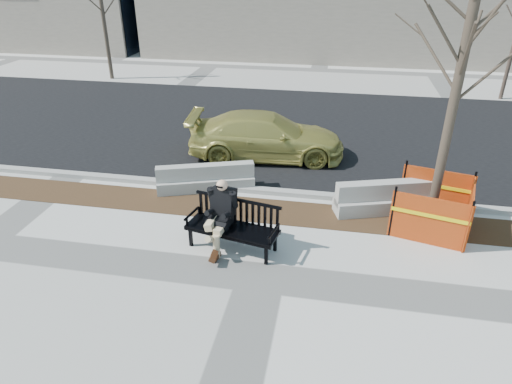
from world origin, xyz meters
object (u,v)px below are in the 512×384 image
bench (233,248)px  jersey_barrier_right (391,211)px  seated_man (222,244)px  sedan (266,157)px  tree_fence (428,226)px  jersey_barrier_left (206,190)px

bench → jersey_barrier_right: 4.18m
seated_man → jersey_barrier_right: size_ratio=0.52×
seated_man → sedan: 4.99m
bench → jersey_barrier_right: size_ratio=0.70×
bench → tree_fence: size_ratio=0.33×
tree_fence → jersey_barrier_right: (-0.79, 0.60, 0.00)m
tree_fence → sedan: 5.57m
seated_man → jersey_barrier_left: size_ratio=0.58×
tree_fence → jersey_barrier_right: bearing=143.0°
jersey_barrier_right → sedan: bearing=124.3°
jersey_barrier_left → bench: bearing=-81.8°
sedan → jersey_barrier_right: (3.61, -2.82, 0.00)m
bench → jersey_barrier_right: bench is taller
bench → tree_fence: bearing=33.3°
seated_man → tree_fence: (4.56, 1.57, 0.00)m
seated_man → bench: bearing=-10.6°
seated_man → jersey_barrier_right: 4.35m
bench → jersey_barrier_left: 2.88m
seated_man → jersey_barrier_right: bearing=41.8°
seated_man → tree_fence: size_ratio=0.24×
tree_fence → jersey_barrier_left: tree_fence is taller
jersey_barrier_left → seated_man: bearing=-85.8°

